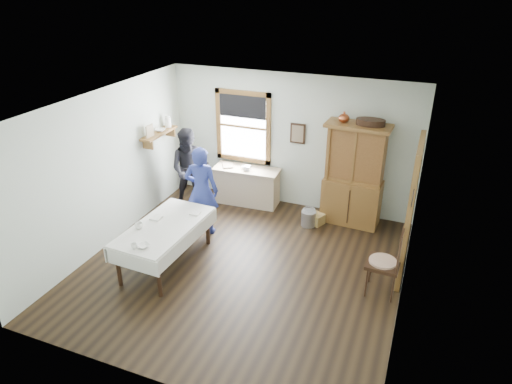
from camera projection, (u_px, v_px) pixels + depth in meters
room at (241, 194)px, 6.92m from camera, size 5.01×5.01×2.70m
window at (243, 123)px, 9.18m from camera, size 1.18×0.07×1.48m
doorway at (412, 208)px, 6.90m from camera, size 0.09×1.14×2.22m
wall_shelf at (160, 131)px, 8.89m from camera, size 0.24×1.00×0.44m
framed_picture at (298, 134)px, 8.84m from camera, size 0.30×0.04×0.40m
rug_beater at (414, 189)px, 6.20m from camera, size 0.01×0.27×0.27m
work_counter at (247, 186)px, 9.43m from camera, size 1.37×0.58×0.77m
china_hutch at (354, 175)px, 8.44m from camera, size 1.18×0.61×1.97m
dining_table at (166, 244)px, 7.47m from camera, size 1.02×1.84×0.72m
spindle_chair at (384, 261)px, 6.70m from camera, size 0.54×0.54×1.12m
pail at (309, 218)px, 8.68m from camera, size 0.36×0.36×0.30m
wicker_basket at (315, 218)px, 8.78m from camera, size 0.42×0.37×0.21m
woman_blue at (202, 194)px, 8.21m from camera, size 0.63×0.48×1.55m
figure_dark at (190, 172)px, 9.15m from camera, size 0.90×0.80×1.53m
table_cup_a at (139, 226)px, 7.20m from camera, size 0.15×0.15×0.10m
table_cup_b at (134, 246)px, 6.68m from camera, size 0.11×0.11×0.09m
table_bowl at (143, 246)px, 6.73m from camera, size 0.26×0.26×0.05m
counter_book at (223, 166)px, 9.37m from camera, size 0.27×0.30×0.02m
counter_bowl at (246, 167)px, 9.25m from camera, size 0.19×0.19×0.06m
shelf_bowl at (160, 130)px, 8.89m from camera, size 0.22×0.22×0.05m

